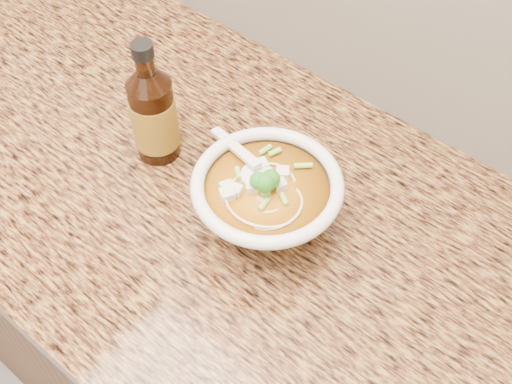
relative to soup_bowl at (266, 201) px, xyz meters
The scene contains 4 objects.
cabinet 0.56m from the soup_bowl, behind, with size 4.00×0.65×0.86m, color #351B0F.
counter_slab 0.22m from the soup_bowl, behind, with size 4.00×0.68×0.04m, color olive.
soup_bowl is the anchor object (origin of this frame).
hot_sauce_bottle 0.22m from the soup_bowl, behind, with size 0.08×0.08×0.21m.
Camera 1 is at (0.55, 1.24, 1.67)m, focal length 45.00 mm.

